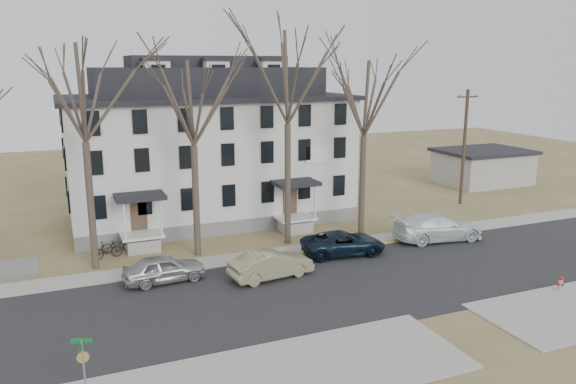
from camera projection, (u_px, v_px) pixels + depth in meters
name	position (u px, v px, depth m)	size (l,w,h in m)	color
ground	(345.00, 302.00, 27.65)	(120.00, 120.00, 0.00)	olive
main_road	(327.00, 288.00, 29.45)	(120.00, 10.00, 0.04)	#27272A
far_sidewalk	(284.00, 253.00, 34.85)	(120.00, 2.00, 0.08)	#A09F97
yellow_curb	(361.00, 248.00, 35.92)	(14.00, 0.25, 0.06)	gold
boarding_house	(209.00, 148.00, 41.85)	(20.80, 12.36, 12.05)	slate
distant_building	(482.00, 166.00, 55.05)	(8.50, 6.50, 3.35)	#A09F97
tree_far_left	(81.00, 86.00, 30.03)	(8.40, 8.40, 13.72)	#473B31
tree_mid_left	(192.00, 97.00, 32.45)	(7.80, 7.80, 12.74)	#473B31
tree_center	(288.00, 71.00, 34.38)	(9.00, 9.00, 14.70)	#473B31
tree_mid_right	(365.00, 93.00, 36.77)	(7.80, 7.80, 12.74)	#473B31
utility_pole_far	(464.00, 146.00, 46.11)	(2.00, 0.28, 9.50)	#3D3023
car_silver	(164.00, 269.00, 30.06)	(1.75, 4.36, 1.48)	#A9A9A9
car_tan	(271.00, 265.00, 30.62)	(1.62, 4.65, 1.53)	gray
car_navy	(343.00, 244.00, 34.42)	(2.38, 5.16, 1.43)	black
car_white	(438.00, 228.00, 37.20)	(2.45, 6.03, 1.75)	white
bicycle_left	(117.00, 245.00, 34.82)	(0.65, 1.86, 0.98)	black
bicycle_right	(107.00, 250.00, 33.74)	(0.50, 1.78, 1.07)	black
fire_hydrant	(560.00, 284.00, 28.83)	(0.36, 0.34, 0.87)	#B7B7BA
street_sign	(83.00, 361.00, 19.01)	(0.71, 0.71, 2.48)	gray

